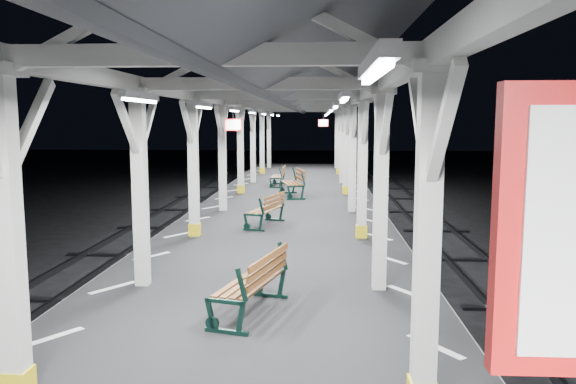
# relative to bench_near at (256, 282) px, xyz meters

# --- Properties ---
(ground) EXTENTS (120.00, 120.00, 0.00)m
(ground) POSITION_rel_bench_near_xyz_m (-0.10, 3.36, -1.49)
(ground) COLOR black
(ground) RESTS_ON ground
(platform) EXTENTS (6.00, 50.00, 1.00)m
(platform) POSITION_rel_bench_near_xyz_m (-0.10, 3.36, -0.99)
(platform) COLOR black
(platform) RESTS_ON ground
(hazard_stripes_left) EXTENTS (1.00, 48.00, 0.01)m
(hazard_stripes_left) POSITION_rel_bench_near_xyz_m (-2.55, 3.36, -0.49)
(hazard_stripes_left) COLOR silver
(hazard_stripes_left) RESTS_ON platform
(hazard_stripes_right) EXTENTS (1.00, 48.00, 0.01)m
(hazard_stripes_right) POSITION_rel_bench_near_xyz_m (2.35, 3.36, -0.49)
(hazard_stripes_right) COLOR silver
(hazard_stripes_right) RESTS_ON platform
(track_left) EXTENTS (2.20, 60.00, 0.16)m
(track_left) POSITION_rel_bench_near_xyz_m (-5.10, 3.36, -1.41)
(track_left) COLOR #2D2D33
(track_left) RESTS_ON ground
(track_right) EXTENTS (2.20, 60.00, 0.16)m
(track_right) POSITION_rel_bench_near_xyz_m (4.90, 3.36, -1.41)
(track_right) COLOR #2D2D33
(track_right) RESTS_ON ground
(canopy) EXTENTS (5.40, 49.00, 4.65)m
(canopy) POSITION_rel_bench_near_xyz_m (-0.10, 3.35, 3.07)
(canopy) COLOR silver
(canopy) RESTS_ON platform
(bench_near) EXTENTS (1.04, 1.80, 0.92)m
(bench_near) POSITION_rel_bench_near_xyz_m (0.00, 0.00, 0.00)
(bench_near) COLOR black
(bench_near) RESTS_ON platform
(bench_mid) EXTENTS (0.99, 1.69, 0.86)m
(bench_mid) POSITION_rel_bench_near_xyz_m (-0.46, 6.85, -0.03)
(bench_mid) COLOR black
(bench_mid) RESTS_ON platform
(bench_far) EXTENTS (1.07, 1.96, 1.01)m
(bench_far) POSITION_rel_bench_near_xyz_m (-0.00, 12.68, 0.05)
(bench_far) COLOR black
(bench_far) RESTS_ON platform
(bench_extra) EXTENTS (0.60, 1.57, 0.85)m
(bench_extra) POSITION_rel_bench_near_xyz_m (-0.80, 15.95, -0.04)
(bench_extra) COLOR black
(bench_extra) RESTS_ON platform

